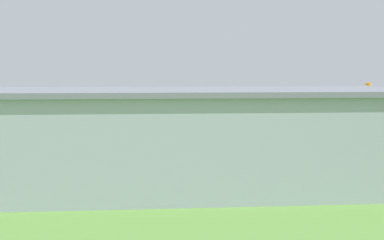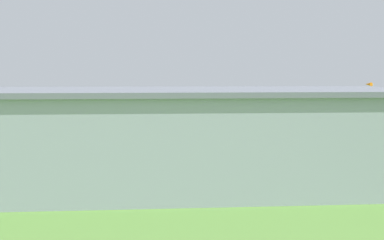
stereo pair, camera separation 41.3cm
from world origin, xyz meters
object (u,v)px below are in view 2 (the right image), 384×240
(hangar, at_px, (125,139))
(windsock, at_px, (369,87))
(biplane, at_px, (221,106))
(person_by_parked_cars, at_px, (301,146))

(hangar, height_order, windsock, hangar)
(biplane, xyz_separation_m, person_by_parked_cars, (-6.15, 17.58, -2.92))
(hangar, bearing_deg, biplane, -106.06)
(person_by_parked_cars, bearing_deg, windsock, -116.62)
(biplane, xyz_separation_m, windsock, (-25.12, -20.26, 1.81))
(hangar, distance_m, person_by_parked_cars, 23.27)
(biplane, bearing_deg, windsock, -141.11)
(person_by_parked_cars, bearing_deg, biplane, -70.71)
(biplane, bearing_deg, person_by_parked_cars, 109.29)
(hangar, relative_size, windsock, 6.39)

